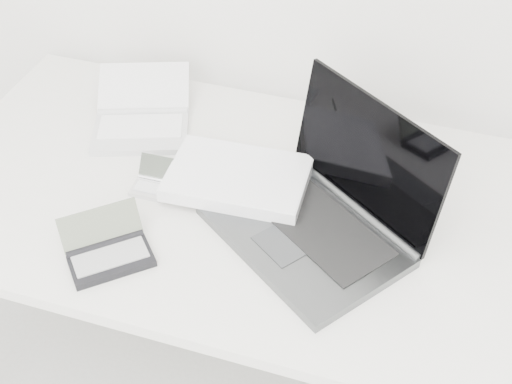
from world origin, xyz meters
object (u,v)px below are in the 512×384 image
(desk, at_px, (274,218))
(netbook_open_white, at_px, (142,119))
(laptop_large, at_px, (292,200))
(palmtop_charcoal, at_px, (108,252))

(desk, relative_size, netbook_open_white, 4.52)
(laptop_large, distance_m, netbook_open_white, 0.48)
(desk, xyz_separation_m, palmtop_charcoal, (-0.27, -0.26, 0.06))
(netbook_open_white, distance_m, palmtop_charcoal, 0.45)
(laptop_large, relative_size, netbook_open_white, 1.73)
(laptop_large, xyz_separation_m, netbook_open_white, (-0.44, 0.20, -0.02))
(desk, distance_m, palmtop_charcoal, 0.38)
(desk, xyz_separation_m, netbook_open_white, (-0.40, 0.17, 0.07))
(laptop_large, bearing_deg, desk, -171.59)
(desk, bearing_deg, palmtop_charcoal, -136.52)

